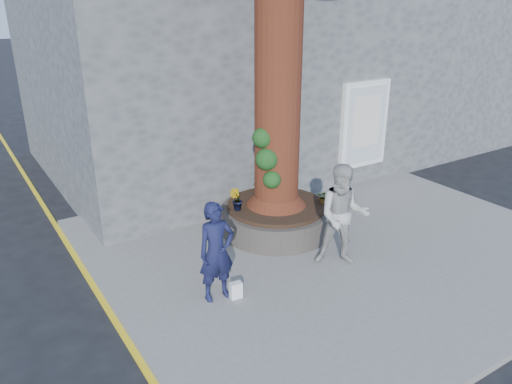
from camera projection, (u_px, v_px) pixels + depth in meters
ground at (303, 290)px, 8.66m from camera, size 120.00×120.00×0.00m
pavement at (332, 243)px, 10.18m from camera, size 9.00×8.00×0.12m
yellow_line at (113, 318)px, 7.91m from camera, size 0.10×30.00×0.01m
stone_shop at (223, 54)px, 14.38m from camera, size 10.30×8.30×6.30m
neighbour_shop at (412, 46)px, 18.45m from camera, size 6.00×8.00×6.00m
planter at (276, 217)px, 10.48m from camera, size 2.30×2.30×0.60m
man at (216, 252)px, 7.94m from camera, size 0.63×0.43×1.68m
woman at (343, 216)px, 8.95m from camera, size 1.18×1.14×1.92m
shopping_bag at (236, 290)px, 8.18m from camera, size 0.21×0.14×0.28m
plant_a at (258, 183)px, 11.00m from camera, size 0.21×0.16×0.37m
plant_b at (236, 200)px, 10.00m from camera, size 0.34×0.34×0.45m
plant_c at (288, 179)px, 11.31m from camera, size 0.23×0.23×0.30m
plant_d at (324, 197)px, 10.35m from camera, size 0.31×0.32×0.28m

